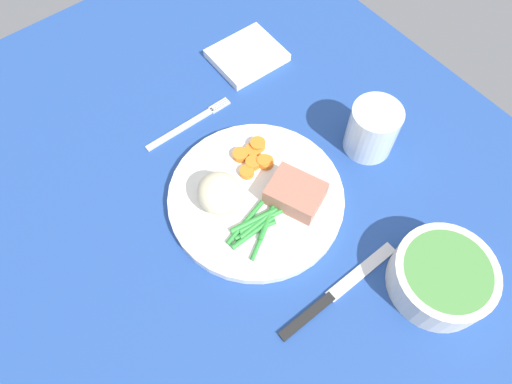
% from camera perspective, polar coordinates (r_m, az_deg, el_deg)
% --- Properties ---
extents(dining_table, '(1.20, 0.90, 0.02)m').
position_cam_1_polar(dining_table, '(0.69, 0.98, -4.40)').
color(dining_table, '#234793').
rests_on(dining_table, ground).
extents(dinner_plate, '(0.26, 0.26, 0.02)m').
position_cam_1_polar(dinner_plate, '(0.70, 0.00, -0.71)').
color(dinner_plate, white).
rests_on(dinner_plate, dining_table).
extents(meat_portion, '(0.09, 0.08, 0.03)m').
position_cam_1_polar(meat_portion, '(0.68, 4.61, 0.08)').
color(meat_portion, '#A86B56').
rests_on(meat_portion, dinner_plate).
extents(mashed_potatoes, '(0.07, 0.06, 0.05)m').
position_cam_1_polar(mashed_potatoes, '(0.66, -4.47, -0.14)').
color(mashed_potatoes, beige).
rests_on(mashed_potatoes, dinner_plate).
extents(carrot_slices, '(0.06, 0.07, 0.01)m').
position_cam_1_polar(carrot_slices, '(0.72, -0.17, 4.24)').
color(carrot_slices, orange).
rests_on(carrot_slices, dinner_plate).
extents(green_beans, '(0.07, 0.10, 0.01)m').
position_cam_1_polar(green_beans, '(0.66, 0.27, -4.04)').
color(green_beans, '#2D8C38').
rests_on(green_beans, dinner_plate).
extents(fork, '(0.01, 0.17, 0.00)m').
position_cam_1_polar(fork, '(0.79, -8.38, 8.13)').
color(fork, silver).
rests_on(fork, dining_table).
extents(knife, '(0.02, 0.21, 0.01)m').
position_cam_1_polar(knife, '(0.66, 9.74, -12.01)').
color(knife, black).
rests_on(knife, dining_table).
extents(water_glass, '(0.08, 0.08, 0.09)m').
position_cam_1_polar(water_glass, '(0.75, 13.92, 7.15)').
color(water_glass, silver).
rests_on(water_glass, dining_table).
extents(salad_bowl, '(0.14, 0.14, 0.05)m').
position_cam_1_polar(salad_bowl, '(0.67, 21.81, -9.55)').
color(salad_bowl, silver).
rests_on(salad_bowl, dining_table).
extents(napkin, '(0.11, 0.12, 0.02)m').
position_cam_1_polar(napkin, '(0.87, -1.11, 16.35)').
color(napkin, white).
rests_on(napkin, dining_table).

